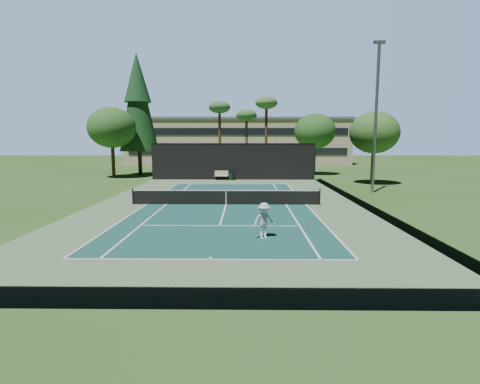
# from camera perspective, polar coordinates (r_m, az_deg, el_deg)

# --- Properties ---
(ground) EXTENTS (160.00, 160.00, 0.00)m
(ground) POSITION_cam_1_polar(r_m,az_deg,el_deg) (25.67, -2.15, -1.94)
(ground) COLOR #2D5520
(ground) RESTS_ON ground
(apron_slab) EXTENTS (18.00, 32.00, 0.01)m
(apron_slab) POSITION_cam_1_polar(r_m,az_deg,el_deg) (25.67, -2.15, -1.93)
(apron_slab) COLOR #5A7C57
(apron_slab) RESTS_ON ground
(court_surface) EXTENTS (10.97, 23.77, 0.01)m
(court_surface) POSITION_cam_1_polar(r_m,az_deg,el_deg) (25.67, -2.15, -1.91)
(court_surface) COLOR #184D48
(court_surface) RESTS_ON ground
(court_lines) EXTENTS (11.07, 23.87, 0.01)m
(court_lines) POSITION_cam_1_polar(r_m,az_deg,el_deg) (25.67, -2.15, -1.89)
(court_lines) COLOR white
(court_lines) RESTS_ON ground
(tennis_net) EXTENTS (12.90, 0.10, 1.10)m
(tennis_net) POSITION_cam_1_polar(r_m,az_deg,el_deg) (25.58, -2.15, -0.71)
(tennis_net) COLOR black
(tennis_net) RESTS_ON ground
(fence) EXTENTS (18.04, 32.05, 4.03)m
(fence) POSITION_cam_1_polar(r_m,az_deg,el_deg) (25.46, -2.16, 2.54)
(fence) COLOR black
(fence) RESTS_ON ground
(player) EXTENTS (1.20, 0.96, 1.62)m
(player) POSITION_cam_1_polar(r_m,az_deg,el_deg) (16.92, 3.68, -4.36)
(player) COLOR silver
(player) RESTS_ON ground
(tennis_ball_a) EXTENTS (0.08, 0.08, 0.08)m
(tennis_ball_a) POSITION_cam_1_polar(r_m,az_deg,el_deg) (14.47, -22.15, -10.27)
(tennis_ball_a) COLOR #DBEA35
(tennis_ball_a) RESTS_ON ground
(tennis_ball_b) EXTENTS (0.07, 0.07, 0.07)m
(tennis_ball_b) POSITION_cam_1_polar(r_m,az_deg,el_deg) (30.19, -7.48, -0.44)
(tennis_ball_b) COLOR #B8CD2E
(tennis_ball_b) RESTS_ON ground
(tennis_ball_c) EXTENTS (0.07, 0.07, 0.07)m
(tennis_ball_c) POSITION_cam_1_polar(r_m,az_deg,el_deg) (28.15, 3.19, -0.98)
(tennis_ball_c) COLOR #CEDD32
(tennis_ball_c) RESTS_ON ground
(tennis_ball_d) EXTENTS (0.08, 0.08, 0.08)m
(tennis_ball_d) POSITION_cam_1_polar(r_m,az_deg,el_deg) (30.87, -9.48, -0.29)
(tennis_ball_d) COLOR #ECF237
(tennis_ball_d) RESTS_ON ground
(park_bench) EXTENTS (1.50, 0.45, 1.02)m
(park_bench) POSITION_cam_1_polar(r_m,az_deg,el_deg) (41.31, -2.84, 2.60)
(park_bench) COLOR beige
(park_bench) RESTS_ON ground
(trash_bin) EXTENTS (0.56, 0.56, 0.95)m
(trash_bin) POSITION_cam_1_polar(r_m,az_deg,el_deg) (40.98, -1.31, 2.47)
(trash_bin) COLOR black
(trash_bin) RESTS_ON ground
(pine_tree) EXTENTS (4.80, 4.80, 15.00)m
(pine_tree) POSITION_cam_1_polar(r_m,az_deg,el_deg) (49.35, -15.33, 13.69)
(pine_tree) COLOR #3F2E1B
(pine_tree) RESTS_ON ground
(palm_a) EXTENTS (2.80, 2.80, 9.32)m
(palm_a) POSITION_cam_1_polar(r_m,az_deg,el_deg) (49.50, -3.14, 12.35)
(palm_a) COLOR #4B3420
(palm_a) RESTS_ON ground
(palm_b) EXTENTS (2.80, 2.80, 8.42)m
(palm_b) POSITION_cam_1_polar(r_m,az_deg,el_deg) (51.34, 1.00, 11.28)
(palm_b) COLOR #4F3922
(palm_b) RESTS_ON ground
(palm_c) EXTENTS (2.80, 2.80, 9.77)m
(palm_c) POSITION_cam_1_polar(r_m,az_deg,el_deg) (48.51, 4.05, 12.92)
(palm_c) COLOR #44321D
(palm_c) RESTS_ON ground
(decid_tree_a) EXTENTS (5.12, 5.12, 7.62)m
(decid_tree_a) POSITION_cam_1_polar(r_m,az_deg,el_deg) (48.06, 11.33, 9.03)
(decid_tree_a) COLOR #412C1C
(decid_tree_a) RESTS_ON ground
(decid_tree_b) EXTENTS (4.80, 4.80, 7.14)m
(decid_tree_b) POSITION_cam_1_polar(r_m,az_deg,el_deg) (39.37, 19.81, 8.49)
(decid_tree_b) COLOR #4F3421
(decid_tree_b) RESTS_ON ground
(decid_tree_c) EXTENTS (5.44, 5.44, 8.09)m
(decid_tree_c) POSITION_cam_1_polar(r_m,az_deg,el_deg) (45.89, -18.97, 9.24)
(decid_tree_c) COLOR #442B1D
(decid_tree_c) RESTS_ON ground
(campus_building) EXTENTS (40.50, 12.50, 8.30)m
(campus_building) POSITION_cam_1_polar(r_m,az_deg,el_deg) (71.24, -0.29, 7.82)
(campus_building) COLOR #B6A48D
(campus_building) RESTS_ON ground
(light_pole) EXTENTS (0.90, 0.25, 12.22)m
(light_pole) POSITION_cam_1_polar(r_m,az_deg,el_deg) (33.10, 20.01, 11.05)
(light_pole) COLOR gray
(light_pole) RESTS_ON ground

